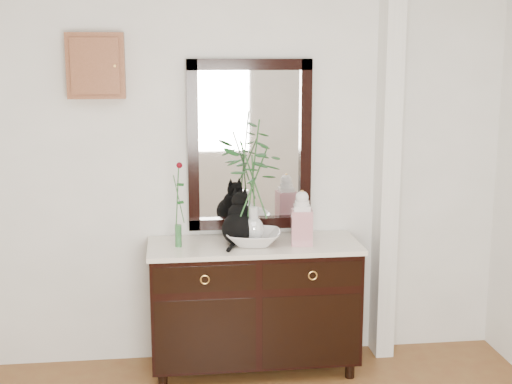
{
  "coord_description": "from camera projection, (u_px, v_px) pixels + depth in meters",
  "views": [
    {
      "loc": [
        -0.41,
        -2.57,
        2.05
      ],
      "look_at": [
        0.1,
        1.63,
        1.2
      ],
      "focal_mm": 50.0,
      "sensor_mm": 36.0,
      "label": 1
    }
  ],
  "objects": [
    {
      "name": "wall_mirror",
      "position": [
        250.0,
        145.0,
        4.59
      ],
      "size": [
        0.8,
        0.06,
        1.1
      ],
      "color": "black",
      "rests_on": "wall_back"
    },
    {
      "name": "sideboard",
      "position": [
        254.0,
        300.0,
        4.55
      ],
      "size": [
        1.33,
        0.52,
        0.82
      ],
      "color": "black",
      "rests_on": "ground"
    },
    {
      "name": "key_cabinet",
      "position": [
        96.0,
        66.0,
        4.35
      ],
      "size": [
        0.35,
        0.1,
        0.4
      ],
      "primitive_type": "cube",
      "color": "brown",
      "rests_on": "wall_back"
    },
    {
      "name": "cat",
      "position": [
        238.0,
        218.0,
        4.45
      ],
      "size": [
        0.3,
        0.34,
        0.33
      ],
      "primitive_type": null,
      "rotation": [
        0.0,
        0.0,
        -0.3
      ],
      "color": "black",
      "rests_on": "sideboard"
    },
    {
      "name": "pilaster",
      "position": [
        387.0,
        158.0,
        4.65
      ],
      "size": [
        0.12,
        0.2,
        2.7
      ],
      "primitive_type": "cube",
      "color": "white",
      "rests_on": "ground"
    },
    {
      "name": "ginger_jar",
      "position": [
        302.0,
        217.0,
        4.43
      ],
      "size": [
        0.14,
        0.14,
        0.35
      ],
      "primitive_type": null,
      "rotation": [
        0.0,
        0.0,
        -0.11
      ],
      "color": "silver",
      "rests_on": "sideboard"
    },
    {
      "name": "wall_back",
      "position": [
        234.0,
        159.0,
        4.61
      ],
      "size": [
        3.6,
        0.04,
        2.7
      ],
      "primitive_type": "cube",
      "color": "white",
      "rests_on": "ground"
    },
    {
      "name": "vase_branches",
      "position": [
        253.0,
        180.0,
        4.38
      ],
      "size": [
        0.38,
        0.38,
        0.78
      ],
      "primitive_type": null,
      "rotation": [
        0.0,
        0.0,
        0.04
      ],
      "color": "silver",
      "rests_on": "lotus_bowl"
    },
    {
      "name": "bud_vase_rose",
      "position": [
        178.0,
        204.0,
        4.35
      ],
      "size": [
        0.07,
        0.07,
        0.54
      ],
      "primitive_type": null,
      "rotation": [
        0.0,
        0.0,
        0.14
      ],
      "color": "#316A38",
      "rests_on": "sideboard"
    },
    {
      "name": "lotus_bowl",
      "position": [
        253.0,
        238.0,
        4.45
      ],
      "size": [
        0.4,
        0.4,
        0.08
      ],
      "primitive_type": "imported",
      "rotation": [
        0.0,
        0.0,
        -0.17
      ],
      "color": "silver",
      "rests_on": "sideboard"
    }
  ]
}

